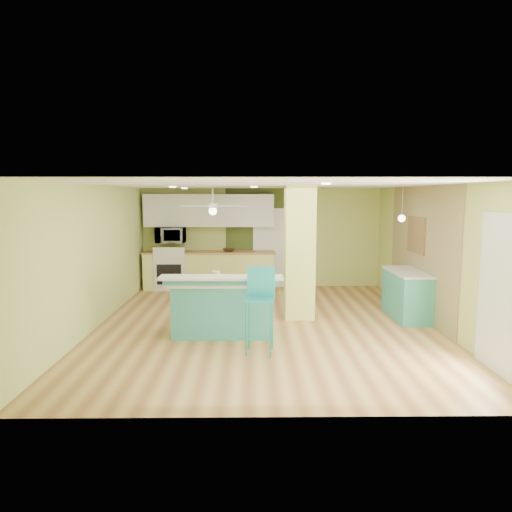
# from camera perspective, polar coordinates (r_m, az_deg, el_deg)

# --- Properties ---
(floor) EXTENTS (6.00, 7.00, 0.01)m
(floor) POSITION_cam_1_polar(r_m,az_deg,el_deg) (8.37, 1.22, -8.55)
(floor) COLOR #956034
(floor) RESTS_ON ground
(ceiling) EXTENTS (6.00, 7.00, 0.01)m
(ceiling) POSITION_cam_1_polar(r_m,az_deg,el_deg) (8.04, 1.28, 8.90)
(ceiling) COLOR white
(ceiling) RESTS_ON wall_back
(wall_back) EXTENTS (6.00, 0.01, 2.50)m
(wall_back) POSITION_cam_1_polar(r_m,az_deg,el_deg) (11.59, 0.67, 2.29)
(wall_back) COLOR #BBC86B
(wall_back) RESTS_ON floor
(wall_front) EXTENTS (6.00, 0.01, 2.50)m
(wall_front) POSITION_cam_1_polar(r_m,az_deg,el_deg) (4.66, 2.70, -5.69)
(wall_front) COLOR #BBC86B
(wall_front) RESTS_ON floor
(wall_left) EXTENTS (0.01, 7.00, 2.50)m
(wall_left) POSITION_cam_1_polar(r_m,az_deg,el_deg) (8.56, -19.30, -0.03)
(wall_left) COLOR #BBC86B
(wall_left) RESTS_ON floor
(wall_right) EXTENTS (0.01, 7.00, 2.50)m
(wall_right) POSITION_cam_1_polar(r_m,az_deg,el_deg) (8.75, 21.33, 0.03)
(wall_right) COLOR #BBC86B
(wall_right) RESTS_ON floor
(wood_panel) EXTENTS (0.02, 3.40, 2.50)m
(wood_panel) POSITION_cam_1_polar(r_m,az_deg,el_deg) (9.29, 19.86, 0.52)
(wood_panel) COLOR olive
(wood_panel) RESTS_ON floor
(olive_accent) EXTENTS (2.20, 0.02, 2.50)m
(olive_accent) POSITION_cam_1_polar(r_m,az_deg,el_deg) (11.58, 1.66, 2.28)
(olive_accent) COLOR #404D1F
(olive_accent) RESTS_ON floor
(interior_door) EXTENTS (0.82, 0.05, 2.00)m
(interior_door) POSITION_cam_1_polar(r_m,az_deg,el_deg) (11.58, 1.66, 1.03)
(interior_door) COLOR white
(interior_door) RESTS_ON floor
(french_door) EXTENTS (0.04, 1.08, 2.10)m
(french_door) POSITION_cam_1_polar(r_m,az_deg,el_deg) (6.71, 28.31, -4.25)
(french_door) COLOR silver
(french_door) RESTS_ON floor
(column) EXTENTS (0.55, 0.55, 2.50)m
(column) POSITION_cam_1_polar(r_m,az_deg,el_deg) (8.65, 5.44, 0.44)
(column) COLOR #D5DC66
(column) RESTS_ON floor
(kitchen_run) EXTENTS (3.25, 0.63, 0.94)m
(kitchen_run) POSITION_cam_1_polar(r_m,az_deg,el_deg) (11.43, -5.83, -1.76)
(kitchen_run) COLOR #DCDB73
(kitchen_run) RESTS_ON floor
(stove) EXTENTS (0.76, 0.66, 1.08)m
(stove) POSITION_cam_1_polar(r_m,az_deg,el_deg) (11.55, -10.54, -1.82)
(stove) COLOR silver
(stove) RESTS_ON floor
(upper_cabinets) EXTENTS (3.20, 0.34, 0.80)m
(upper_cabinets) POSITION_cam_1_polar(r_m,az_deg,el_deg) (11.41, -5.88, 5.68)
(upper_cabinets) COLOR white
(upper_cabinets) RESTS_ON wall_back
(microwave) EXTENTS (0.70, 0.48, 0.39)m
(microwave) POSITION_cam_1_polar(r_m,az_deg,el_deg) (11.45, -10.64, 2.59)
(microwave) COLOR silver
(microwave) RESTS_ON wall_back
(ceiling_fan) EXTENTS (1.41, 1.41, 0.61)m
(ceiling_fan) POSITION_cam_1_polar(r_m,az_deg,el_deg) (10.07, -5.43, 6.17)
(ceiling_fan) COLOR silver
(ceiling_fan) RESTS_ON ceiling
(pendant_lamp) EXTENTS (0.14, 0.14, 0.69)m
(pendant_lamp) POSITION_cam_1_polar(r_m,az_deg,el_deg) (9.27, 17.75, 4.53)
(pendant_lamp) COLOR white
(pendant_lamp) RESTS_ON ceiling
(wall_decor) EXTENTS (0.03, 0.90, 0.70)m
(wall_decor) POSITION_cam_1_polar(r_m,az_deg,el_deg) (9.44, 19.39, 2.47)
(wall_decor) COLOR brown
(wall_decor) RESTS_ON wood_panel
(peninsula) EXTENTS (1.97, 1.07, 1.05)m
(peninsula) POSITION_cam_1_polar(r_m,az_deg,el_deg) (7.72, -4.14, -6.20)
(peninsula) COLOR teal
(peninsula) RESTS_ON floor
(bar_stool) EXTENTS (0.47, 0.47, 1.27)m
(bar_stool) POSITION_cam_1_polar(r_m,az_deg,el_deg) (6.79, 0.54, -4.95)
(bar_stool) COLOR teal
(bar_stool) RESTS_ON floor
(side_counter) EXTENTS (0.60, 1.40, 0.90)m
(side_counter) POSITION_cam_1_polar(r_m,az_deg,el_deg) (9.17, 18.30, -4.55)
(side_counter) COLOR teal
(side_counter) RESTS_ON floor
(fruit_bowl) EXTENTS (0.33, 0.33, 0.07)m
(fruit_bowl) POSITION_cam_1_polar(r_m,az_deg,el_deg) (11.30, -3.43, 0.74)
(fruit_bowl) COLOR #3B2718
(fruit_bowl) RESTS_ON kitchen_run
(canister) EXTENTS (0.14, 0.14, 0.15)m
(canister) POSITION_cam_1_polar(r_m,az_deg,el_deg) (7.71, -5.02, -2.43)
(canister) COLOR gold
(canister) RESTS_ON peninsula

